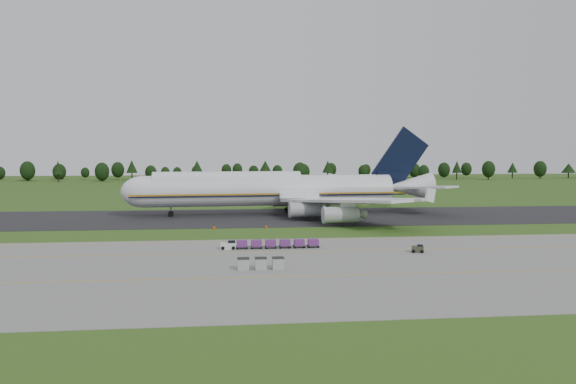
{
  "coord_description": "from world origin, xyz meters",
  "views": [
    {
      "loc": [
        -12.72,
        -111.75,
        16.15
      ],
      "look_at": [
        -0.47,
        2.0,
        8.15
      ],
      "focal_mm": 35.0,
      "sensor_mm": 36.0,
      "label": 1
    }
  ],
  "objects": [
    {
      "name": "utility_cart",
      "position": [
        17.76,
        -24.73,
        0.57
      ],
      "size": [
        2.13,
        1.62,
        1.04
      ],
      "color": "#363827",
      "rests_on": "apron"
    },
    {
      "name": "edge_markers",
      "position": [
        -10.11,
        7.25,
        0.27
      ],
      "size": [
        11.57,
        0.3,
        0.6
      ],
      "color": "#E14507",
      "rests_on": "ground"
    },
    {
      "name": "uld_row",
      "position": [
        -8.27,
        -35.21,
        0.88
      ],
      "size": [
        6.45,
        1.65,
        1.63
      ],
      "color": "#9B9B9B",
      "rests_on": "apron"
    },
    {
      "name": "taxiway",
      "position": [
        0.0,
        28.0,
        0.04
      ],
      "size": [
        300.0,
        40.0,
        0.08
      ],
      "primitive_type": "cube",
      "color": "black",
      "rests_on": "ground"
    },
    {
      "name": "aircraft",
      "position": [
        -0.24,
        33.39,
        6.64
      ],
      "size": [
        82.8,
        80.63,
        23.26
      ],
      "color": "silver",
      "rests_on": "ground"
    },
    {
      "name": "ground",
      "position": [
        0.0,
        0.0,
        0.0
      ],
      "size": [
        600.0,
        600.0,
        0.0
      ],
      "primitive_type": "plane",
      "color": "#2E4F17",
      "rests_on": "ground"
    },
    {
      "name": "tree_line",
      "position": [
        20.18,
        219.94,
        6.28
      ],
      "size": [
        524.26,
        24.28,
        11.95
      ],
      "color": "black",
      "rests_on": "ground"
    },
    {
      "name": "apron_markings",
      "position": [
        0.0,
        -26.98,
        0.06
      ],
      "size": [
        300.0,
        30.2,
        0.01
      ],
      "color": "gold",
      "rests_on": "apron"
    },
    {
      "name": "baggage_train",
      "position": [
        -5.89,
        -18.26,
        0.85
      ],
      "size": [
        16.63,
        1.51,
        1.45
      ],
      "color": "silver",
      "rests_on": "apron"
    },
    {
      "name": "apron",
      "position": [
        0.0,
        -34.0,
        0.03
      ],
      "size": [
        300.0,
        52.0,
        0.06
      ],
      "primitive_type": "cube",
      "color": "slate",
      "rests_on": "ground"
    }
  ]
}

